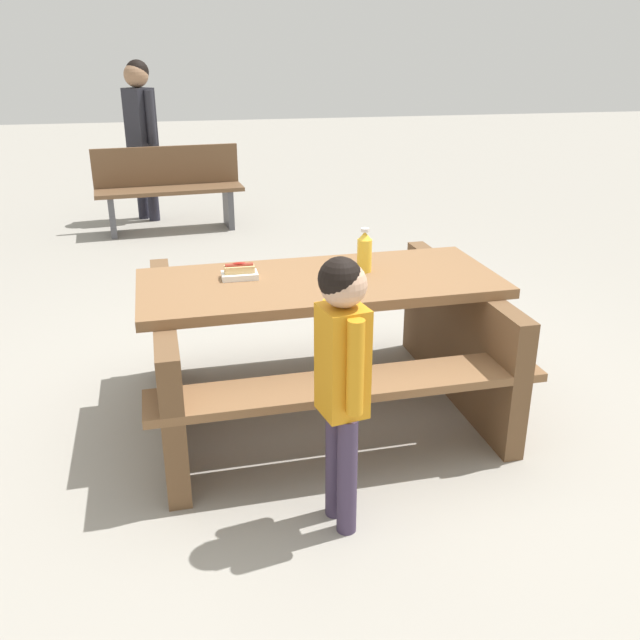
# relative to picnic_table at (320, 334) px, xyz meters

# --- Properties ---
(ground_plane) EXTENTS (30.00, 30.00, 0.00)m
(ground_plane) POSITION_rel_picnic_table_xyz_m (0.00, 0.00, -0.44)
(ground_plane) COLOR gray
(ground_plane) RESTS_ON ground
(picnic_table) EXTENTS (1.85, 1.46, 0.75)m
(picnic_table) POSITION_rel_picnic_table_xyz_m (0.00, 0.00, 0.00)
(picnic_table) COLOR brown
(picnic_table) RESTS_ON ground
(soda_bottle) EXTENTS (0.08, 0.08, 0.23)m
(soda_bottle) POSITION_rel_picnic_table_xyz_m (-0.25, -0.07, 0.41)
(soda_bottle) COLOR yellow
(soda_bottle) RESTS_ON picnic_table
(hotdog_tray) EXTENTS (0.18, 0.11, 0.08)m
(hotdog_tray) POSITION_rel_picnic_table_xyz_m (0.39, -0.09, 0.34)
(hotdog_tray) COLOR white
(hotdog_tray) RESTS_ON picnic_table
(child_in_coat) EXTENTS (0.19, 0.28, 1.15)m
(child_in_coat) POSITION_rel_picnic_table_xyz_m (0.11, 0.93, 0.29)
(child_in_coat) COLOR #3F334C
(child_in_coat) RESTS_ON ground
(park_bench_near) EXTENTS (1.53, 0.54, 0.85)m
(park_bench_near) POSITION_rel_picnic_table_xyz_m (0.75, -4.11, 0.00)
(park_bench_near) COLOR brown
(park_bench_near) RESTS_ON ground
(bystander_adult) EXTENTS (0.35, 0.35, 1.68)m
(bystander_adult) POSITION_rel_picnic_table_xyz_m (1.00, -4.61, 0.63)
(bystander_adult) COLOR #262633
(bystander_adult) RESTS_ON ground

